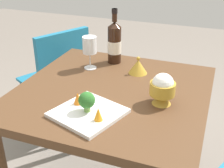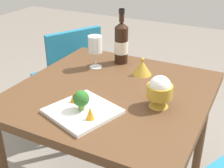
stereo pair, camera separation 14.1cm
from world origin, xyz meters
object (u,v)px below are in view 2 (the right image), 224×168
(carrot_garnish_right, at_px, (90,113))
(wine_bottle, at_px, (121,43))
(wine_glass, at_px, (95,45))
(rice_bowl, at_px, (160,91))
(broccoli_floret, at_px, (81,99))
(serving_plate, at_px, (83,111))
(chair_near_window, at_px, (71,71))
(rice_bowl_lid, at_px, (142,68))
(carrot_garnish_left, at_px, (74,96))

(carrot_garnish_right, bearing_deg, wine_bottle, 104.62)
(wine_bottle, bearing_deg, carrot_garnish_right, -75.38)
(wine_glass, xyz_separation_m, carrot_garnish_right, (0.25, -0.48, -0.09))
(rice_bowl, xyz_separation_m, broccoli_floret, (-0.26, -0.20, -0.01))
(broccoli_floret, bearing_deg, rice_bowl, 36.52)
(serving_plate, bearing_deg, wine_bottle, 99.45)
(chair_near_window, xyz_separation_m, wine_glass, (0.39, -0.31, 0.36))
(wine_bottle, height_order, rice_bowl, wine_bottle)
(rice_bowl, distance_m, rice_bowl_lid, 0.33)
(broccoli_floret, height_order, carrot_garnish_left, broccoli_floret)
(rice_bowl, distance_m, carrot_garnish_right, 0.31)
(wine_bottle, distance_m, broccoli_floret, 0.57)
(carrot_garnish_left, bearing_deg, rice_bowl_lid, 71.81)
(broccoli_floret, bearing_deg, chair_near_window, 127.66)
(wine_bottle, distance_m, rice_bowl, 0.51)
(rice_bowl, height_order, serving_plate, rice_bowl)
(rice_bowl_lid, bearing_deg, serving_plate, -99.13)
(wine_glass, xyz_separation_m, serving_plate, (0.19, -0.44, -0.12))
(wine_bottle, xyz_separation_m, serving_plate, (0.09, -0.56, -0.11))
(wine_bottle, xyz_separation_m, carrot_garnish_right, (0.16, -0.61, -0.08))
(rice_bowl, xyz_separation_m, carrot_garnish_right, (-0.20, -0.24, -0.03))
(wine_glass, relative_size, broccoli_floret, 2.09)
(rice_bowl_lid, bearing_deg, wine_bottle, 149.74)
(chair_near_window, relative_size, rice_bowl, 6.00)
(wine_bottle, relative_size, wine_glass, 1.71)
(rice_bowl_lid, relative_size, carrot_garnish_right, 1.84)
(wine_bottle, distance_m, wine_glass, 0.16)
(wine_glass, bearing_deg, rice_bowl_lid, 6.35)
(wine_glass, relative_size, carrot_garnish_left, 3.44)
(rice_bowl_lid, bearing_deg, wine_glass, -173.65)
(rice_bowl, height_order, rice_bowl_lid, rice_bowl)
(wine_glass, relative_size, rice_bowl_lid, 1.79)
(chair_near_window, bearing_deg, wine_glass, -100.15)
(chair_near_window, xyz_separation_m, carrot_garnish_right, (0.64, -0.79, 0.27))
(chair_near_window, distance_m, carrot_garnish_left, 0.91)
(chair_near_window, xyz_separation_m, rice_bowl_lid, (0.65, -0.28, 0.27))
(wine_bottle, xyz_separation_m, carrot_garnish_left, (0.03, -0.52, -0.08))
(chair_near_window, bearing_deg, broccoli_floret, -114.24)
(carrot_garnish_left, bearing_deg, wine_bottle, 93.15)
(broccoli_floret, xyz_separation_m, carrot_garnish_right, (0.07, -0.04, -0.02))
(wine_glass, relative_size, carrot_garnish_right, 3.30)
(chair_near_window, height_order, rice_bowl_lid, same)
(wine_bottle, relative_size, rice_bowl_lid, 3.06)
(rice_bowl_lid, xyz_separation_m, serving_plate, (-0.07, -0.47, -0.03))
(wine_glass, bearing_deg, broccoli_floret, -67.09)
(chair_near_window, bearing_deg, serving_plate, -114.06)
(wine_glass, distance_m, carrot_garnish_left, 0.42)
(serving_plate, height_order, carrot_garnish_left, carrot_garnish_left)
(wine_glass, distance_m, broccoli_floret, 0.48)
(chair_near_window, distance_m, serving_plate, 0.97)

